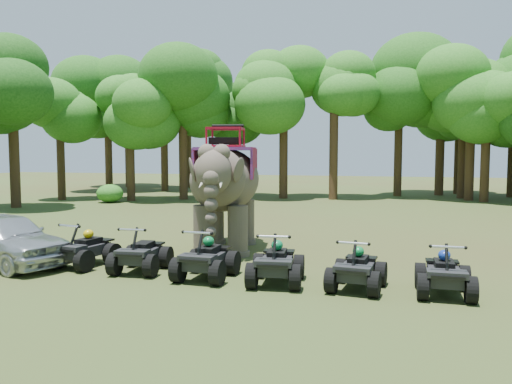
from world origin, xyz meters
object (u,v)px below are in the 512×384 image
atv_2 (206,253)px  parked_car (4,239)px  atv_1 (141,248)px  atv_5 (445,268)px  atv_4 (357,263)px  atv_3 (276,257)px  elephant (225,187)px  atv_0 (85,244)px

atv_2 → parked_car: bearing=-178.0°
atv_1 → atv_5: size_ratio=1.02×
atv_1 → atv_4: atv_1 is taller
atv_2 → atv_3: size_ratio=1.01×
elephant → atv_3: 4.64m
parked_car → atv_2: (5.84, 0.11, -0.10)m
atv_1 → parked_car: bearing=179.7°
atv_4 → atv_5: size_ratio=0.99×
atv_5 → elephant: bearing=149.6°
atv_2 → atv_1: bearing=174.5°
atv_0 → atv_2: bearing=4.0°
elephant → atv_3: (2.52, -3.65, -1.35)m
atv_3 → atv_4: (1.85, 0.01, -0.04)m
atv_3 → atv_4: atv_3 is taller
atv_2 → atv_4: 3.60m
parked_car → atv_0: bearing=-62.0°
atv_0 → atv_1: (1.76, -0.14, -0.00)m
parked_car → atv_5: size_ratio=2.68×
atv_3 → atv_5: bearing=-5.6°
elephant → atv_0: (-2.87, -3.30, -1.37)m
atv_1 → atv_4: size_ratio=1.03×
elephant → atv_5: 7.31m
atv_2 → atv_4: size_ratio=1.07×
parked_car → atv_4: bearing=-73.0°
elephant → atv_5: elephant is taller
atv_1 → atv_3: size_ratio=0.97×
atv_1 → atv_2: (1.88, -0.21, 0.02)m
atv_1 → atv_4: bearing=-7.0°
elephant → atv_2: elephant is taller
atv_3 → atv_1: bearing=170.0°
parked_car → atv_3: bearing=-72.9°
elephant → atv_5: bearing=-40.3°
atv_2 → elephant: bearing=102.9°
atv_0 → atv_3: 5.40m
elephant → parked_car: (-5.07, -3.76, -1.25)m
atv_1 → atv_3: bearing=-8.3°
parked_car → atv_0: 2.25m
atv_3 → atv_5: size_ratio=1.05×
atv_4 → atv_1: bearing=-176.0°
elephant → atv_4: size_ratio=2.99×
elephant → atv_0: bearing=-141.3°
atv_1 → atv_3: atv_3 is taller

